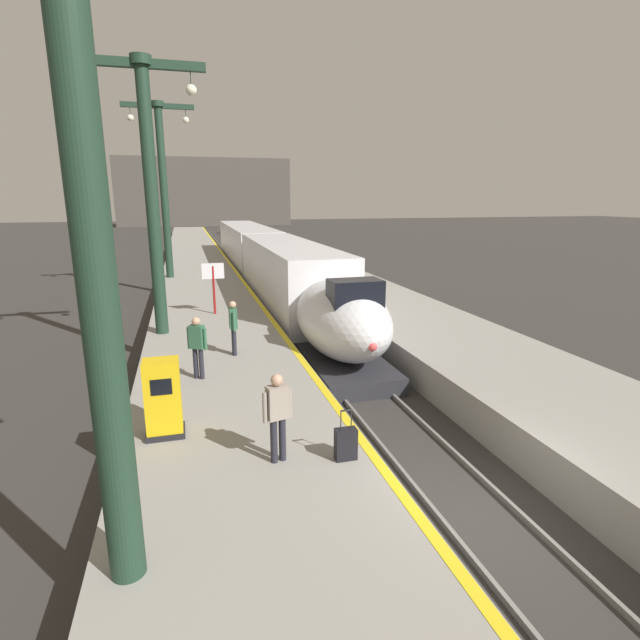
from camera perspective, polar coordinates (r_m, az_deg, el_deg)
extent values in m
plane|color=#33302D|center=(10.25, 17.84, -20.91)|extent=(260.00, 260.00, 0.00)
cube|color=gray|center=(32.09, -13.62, 4.21)|extent=(4.80, 110.00, 1.05)
cube|color=gray|center=(33.31, 0.48, 4.95)|extent=(4.80, 110.00, 1.05)
cube|color=yellow|center=(32.15, -9.60, 5.38)|extent=(0.20, 107.80, 0.01)
cube|color=slate|center=(35.11, -8.35, 4.50)|extent=(0.08, 110.00, 0.12)
cube|color=slate|center=(35.32, -5.93, 4.63)|extent=(0.08, 110.00, 0.12)
ellipsoid|color=silver|center=(16.48, 2.52, 0.21)|extent=(2.78, 5.85, 2.56)
cube|color=#28282D|center=(16.65, 2.77, -5.23)|extent=(2.46, 4.97, 0.55)
cube|color=black|center=(15.03, 4.10, 3.01)|extent=(1.59, 1.00, 0.90)
sphere|color=#F24C4C|center=(13.94, 6.10, -3.08)|extent=(0.28, 0.28, 0.28)
cube|color=silver|center=(24.76, -3.72, 5.41)|extent=(2.90, 14.00, 3.05)
cube|color=black|center=(24.44, -7.02, 6.53)|extent=(0.04, 11.90, 0.80)
cube|color=black|center=(25.01, -0.53, 6.80)|extent=(0.04, 11.90, 0.80)
cube|color=silver|center=(24.98, -3.67, 2.52)|extent=(2.92, 13.30, 0.24)
cube|color=black|center=(20.85, -1.13, -1.24)|extent=(2.03, 2.20, 0.56)
cube|color=black|center=(29.40, -5.44, 3.19)|extent=(2.03, 2.20, 0.56)
cube|color=silver|center=(41.04, -8.50, 8.69)|extent=(2.90, 18.00, 3.05)
cube|color=black|center=(40.85, -10.53, 9.36)|extent=(0.04, 15.84, 0.80)
cube|color=black|center=(41.19, -6.54, 9.54)|extent=(0.04, 15.84, 0.80)
cube|color=black|center=(35.24, -7.16, 4.94)|extent=(2.03, 2.20, 0.56)
cube|color=black|center=(47.28, -9.35, 7.15)|extent=(2.03, 2.20, 0.56)
cylinder|color=#1E3828|center=(5.90, -25.29, 11.42)|extent=(0.44, 0.44, 9.14)
cylinder|color=#1E3828|center=(17.90, -18.94, 12.75)|extent=(0.44, 0.44, 9.09)
cylinder|color=#1E3828|center=(18.40, -20.14, 26.53)|extent=(0.68, 0.68, 0.30)
cube|color=#1E3828|center=(18.38, -20.11, 26.23)|extent=(4.00, 0.24, 0.28)
cylinder|color=#1E3828|center=(18.44, -25.11, 24.63)|extent=(0.03, 0.03, 0.60)
sphere|color=#EFEACC|center=(18.37, -24.99, 23.57)|extent=(0.36, 0.36, 0.36)
cylinder|color=#1E3828|center=(18.28, -14.82, 25.52)|extent=(0.03, 0.03, 0.60)
sphere|color=#EFEACC|center=(18.21, -14.75, 24.45)|extent=(0.36, 0.36, 0.36)
cylinder|color=#1E3828|center=(31.17, -17.68, 13.92)|extent=(0.44, 0.44, 10.03)
cylinder|color=#1E3828|center=(31.60, -18.38, 22.75)|extent=(0.68, 0.68, 0.30)
cube|color=#1E3828|center=(31.58, -18.37, 22.58)|extent=(4.00, 0.24, 0.28)
cylinder|color=#1E3828|center=(31.61, -21.23, 21.70)|extent=(0.03, 0.03, 0.60)
sphere|color=#EFEACC|center=(31.56, -21.17, 21.08)|extent=(0.36, 0.36, 0.36)
cylinder|color=#1E3828|center=(31.52, -15.38, 22.15)|extent=(0.03, 0.03, 0.60)
sphere|color=#EFEACC|center=(31.47, -15.34, 21.52)|extent=(0.36, 0.36, 0.36)
cylinder|color=#23232D|center=(9.19, -5.39, -13.81)|extent=(0.13, 0.13, 0.85)
cylinder|color=#23232D|center=(9.25, -4.40, -13.59)|extent=(0.13, 0.13, 0.85)
cube|color=gray|center=(8.90, -4.99, -9.51)|extent=(0.42, 0.30, 0.62)
cylinder|color=gray|center=(8.84, -6.43, -10.09)|extent=(0.09, 0.09, 0.58)
cylinder|color=gray|center=(9.01, -3.58, -9.52)|extent=(0.09, 0.09, 0.58)
sphere|color=tan|center=(8.74, -5.05, -6.98)|extent=(0.22, 0.22, 0.22)
cylinder|color=#23232D|center=(13.46, -13.63, -4.94)|extent=(0.13, 0.13, 0.85)
cylinder|color=#23232D|center=(13.55, -14.26, -4.87)|extent=(0.13, 0.13, 0.85)
cube|color=#336647|center=(13.29, -14.13, -1.90)|extent=(0.44, 0.38, 0.62)
cylinder|color=#336647|center=(13.19, -13.21, -2.20)|extent=(0.09, 0.09, 0.58)
cylinder|color=#336647|center=(13.42, -15.01, -2.03)|extent=(0.09, 0.09, 0.58)
sphere|color=tan|center=(13.18, -14.24, -0.15)|extent=(0.22, 0.22, 0.22)
cylinder|color=#23232D|center=(15.38, -10.00, -2.37)|extent=(0.13, 0.13, 0.85)
cylinder|color=#23232D|center=(15.22, -9.93, -2.55)|extent=(0.13, 0.13, 0.85)
cube|color=#336647|center=(15.11, -10.08, 0.21)|extent=(0.22, 0.38, 0.62)
cylinder|color=#336647|center=(15.36, -10.17, 0.24)|extent=(0.09, 0.09, 0.58)
cylinder|color=#336647|center=(14.89, -9.98, -0.18)|extent=(0.09, 0.09, 0.58)
sphere|color=tan|center=(15.02, -10.15, 1.77)|extent=(0.22, 0.22, 0.22)
cube|color=black|center=(9.32, 3.02, -14.21)|extent=(0.40, 0.22, 0.60)
cylinder|color=#262628|center=(9.07, 2.44, -11.63)|extent=(0.02, 0.02, 0.36)
cylinder|color=#262628|center=(9.13, 3.66, -11.47)|extent=(0.02, 0.02, 0.36)
cube|color=#262628|center=(9.02, 3.07, -10.46)|extent=(0.22, 0.03, 0.02)
cube|color=yellow|center=(10.44, -17.79, -8.67)|extent=(0.70, 0.56, 1.60)
cube|color=black|center=(10.05, -17.99, -7.43)|extent=(0.40, 0.02, 0.32)
cube|color=black|center=(10.74, -17.49, -12.32)|extent=(0.76, 0.62, 0.12)
cylinder|color=maroon|center=(20.80, -12.24, 3.41)|extent=(0.10, 0.10, 2.00)
cube|color=white|center=(20.68, -12.36, 5.59)|extent=(0.90, 0.06, 0.64)
cube|color=#4C4742|center=(109.01, -13.19, 14.28)|extent=(36.00, 2.00, 14.00)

